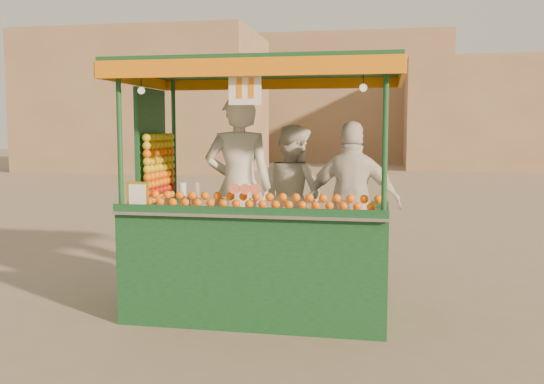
% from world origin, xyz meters
% --- Properties ---
extents(ground, '(90.00, 90.00, 0.00)m').
position_xyz_m(ground, '(0.00, 0.00, 0.00)').
color(ground, '#756554').
rests_on(ground, ground).
extents(building_left, '(10.00, 6.00, 6.00)m').
position_xyz_m(building_left, '(-9.00, 20.00, 3.00)').
color(building_left, '#947B54').
rests_on(building_left, ground).
extents(building_right, '(9.00, 6.00, 5.00)m').
position_xyz_m(building_right, '(7.00, 24.00, 2.50)').
color(building_right, '#947B54').
rests_on(building_right, ground).
extents(building_center, '(14.00, 7.00, 7.00)m').
position_xyz_m(building_center, '(-2.00, 30.00, 3.50)').
color(building_center, '#947B54').
rests_on(building_center, ground).
extents(juice_cart, '(2.73, 1.77, 2.48)m').
position_xyz_m(juice_cart, '(0.32, 0.00, 0.80)').
color(juice_cart, '#103C1A').
rests_on(juice_cart, ground).
extents(vendor_left, '(0.78, 0.60, 1.90)m').
position_xyz_m(vendor_left, '(0.11, 0.22, 1.24)').
color(vendor_left, beige).
rests_on(vendor_left, ground).
extents(vendor_middle, '(0.98, 0.96, 1.59)m').
position_xyz_m(vendor_middle, '(0.60, 0.70, 1.09)').
color(vendor_middle, white).
rests_on(vendor_middle, ground).
extents(vendor_right, '(0.97, 0.44, 1.63)m').
position_xyz_m(vendor_right, '(1.28, 0.20, 1.10)').
color(vendor_right, silver).
rests_on(vendor_right, ground).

